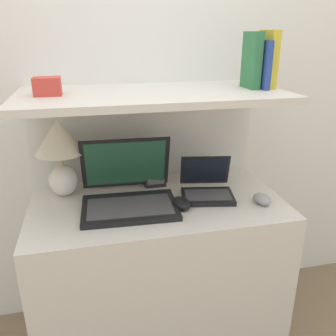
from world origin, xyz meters
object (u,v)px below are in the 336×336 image
object	(u,v)px
book_green	(252,60)
router_box	(154,172)
laptop_small	(207,188)
book_yellow	(267,59)
second_mouse	(262,199)
table_lamp	(60,148)
book_blue	(260,64)
shelf_gadget	(47,86)
laptop_large	(128,192)
computer_mouse	(182,203)

from	to	relation	value
book_green	router_box	bearing A→B (deg)	163.97
laptop_small	book_yellow	bearing A→B (deg)	12.33
second_mouse	book_green	bearing A→B (deg)	93.02
table_lamp	book_blue	bearing A→B (deg)	-6.17
book_yellow	shelf_gadget	bearing A→B (deg)	180.00
shelf_gadget	book_green	bearing A→B (deg)	0.00
laptop_large	router_box	bearing A→B (deg)	51.11
laptop_small	computer_mouse	distance (m)	0.17
laptop_small	computer_mouse	size ratio (longest dim) A/B	2.27
table_lamp	laptop_small	bearing A→B (deg)	-13.68
second_mouse	book_green	size ratio (longest dim) A/B	0.44
second_mouse	shelf_gadget	bearing A→B (deg)	167.28
table_lamp	computer_mouse	world-z (taller)	table_lamp
laptop_large	router_box	size ratio (longest dim) A/B	3.27
table_lamp	book_blue	size ratio (longest dim) A/B	1.79
shelf_gadget	laptop_large	bearing A→B (deg)	-12.95
laptop_small	router_box	distance (m)	0.26
book_yellow	shelf_gadget	distance (m)	0.89
book_yellow	shelf_gadget	world-z (taller)	book_yellow
computer_mouse	laptop_small	bearing A→B (deg)	33.37
shelf_gadget	book_blue	bearing A→B (deg)	0.00
book_yellow	book_green	world-z (taller)	book_yellow
router_box	computer_mouse	bearing A→B (deg)	-76.34
laptop_large	book_yellow	size ratio (longest dim) A/B	1.74
laptop_large	book_blue	world-z (taller)	book_blue
computer_mouse	shelf_gadget	size ratio (longest dim) A/B	1.13
laptop_large	laptop_small	xyz separation A→B (m)	(0.34, 0.01, -0.02)
book_yellow	book_blue	size ratio (longest dim) A/B	1.20
computer_mouse	router_box	xyz separation A→B (m)	(-0.06, 0.26, 0.04)
book_yellow	router_box	bearing A→B (deg)	166.32
table_lamp	laptop_small	distance (m)	0.65
laptop_small	router_box	bearing A→B (deg)	139.79
table_lamp	laptop_large	xyz separation A→B (m)	(0.26, -0.15, -0.16)
book_blue	shelf_gadget	world-z (taller)	book_blue
table_lamp	second_mouse	distance (m)	0.88
second_mouse	book_blue	world-z (taller)	book_blue
book_blue	shelf_gadget	size ratio (longest dim) A/B	1.92
table_lamp	book_yellow	distance (m)	0.94
router_box	book_yellow	size ratio (longest dim) A/B	0.53
computer_mouse	router_box	world-z (taller)	router_box
second_mouse	computer_mouse	bearing A→B (deg)	173.75
computer_mouse	book_blue	bearing A→B (deg)	21.97
table_lamp	laptop_small	world-z (taller)	table_lamp
laptop_large	shelf_gadget	world-z (taller)	shelf_gadget
table_lamp	book_blue	distance (m)	0.90
second_mouse	book_green	world-z (taller)	book_green
laptop_large	laptop_small	world-z (taller)	laptop_large
laptop_small	router_box	size ratio (longest dim) A/B	2.09
laptop_large	computer_mouse	distance (m)	0.22
laptop_large	book_yellow	bearing A→B (deg)	5.98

